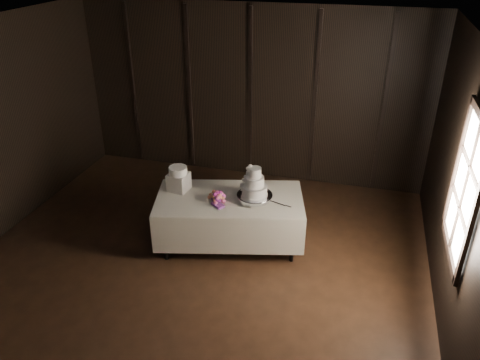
% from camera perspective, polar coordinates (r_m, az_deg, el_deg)
% --- Properties ---
extents(room, '(6.08, 7.08, 3.08)m').
position_cam_1_polar(room, '(5.06, -8.59, -1.28)').
color(room, black).
rests_on(room, ground).
extents(window, '(0.06, 1.16, 1.56)m').
position_cam_1_polar(window, '(5.15, 25.81, -0.90)').
color(window, black).
rests_on(window, room).
extents(display_table, '(2.18, 1.49, 0.76)m').
position_cam_1_polar(display_table, '(6.53, -1.27, -4.75)').
color(display_table, beige).
rests_on(display_table, ground).
extents(cake_stand, '(0.64, 0.64, 0.09)m').
position_cam_1_polar(cake_stand, '(6.27, 1.79, -2.14)').
color(cake_stand, silver).
rests_on(cake_stand, display_table).
extents(wedding_cake, '(0.37, 0.33, 0.40)m').
position_cam_1_polar(wedding_cake, '(6.16, 1.52, -0.55)').
color(wedding_cake, white).
rests_on(wedding_cake, cake_stand).
extents(bouquet, '(0.47, 0.49, 0.19)m').
position_cam_1_polar(bouquet, '(6.25, -2.83, -2.08)').
color(bouquet, '#D15381').
rests_on(bouquet, display_table).
extents(box_pedestal, '(0.30, 0.30, 0.25)m').
position_cam_1_polar(box_pedestal, '(6.54, -7.48, -0.22)').
color(box_pedestal, white).
rests_on(box_pedestal, display_table).
extents(small_cake, '(0.27, 0.27, 0.10)m').
position_cam_1_polar(small_cake, '(6.46, -7.57, 1.16)').
color(small_cake, white).
rests_on(small_cake, box_pedestal).
extents(cake_knife, '(0.36, 0.14, 0.01)m').
position_cam_1_polar(cake_knife, '(6.24, 4.41, -2.78)').
color(cake_knife, silver).
rests_on(cake_knife, display_table).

